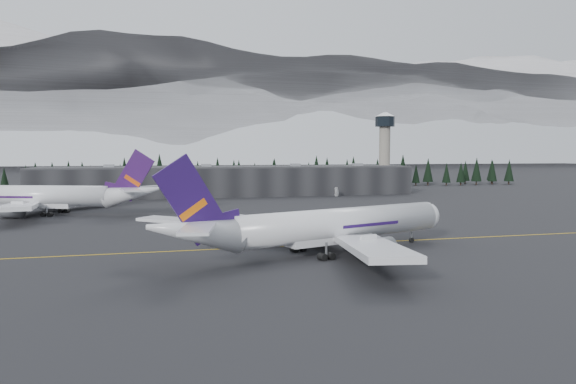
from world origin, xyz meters
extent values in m
plane|color=black|center=(0.00, 0.00, 0.00)|extent=(1400.00, 1400.00, 0.00)
cube|color=gold|center=(0.00, -2.00, 0.01)|extent=(400.00, 0.40, 0.02)
cube|color=black|center=(0.00, 125.00, 6.00)|extent=(160.00, 30.00, 12.00)
cube|color=#333335|center=(0.00, 125.00, 12.30)|extent=(160.00, 30.00, 0.60)
cylinder|color=gray|center=(75.00, 128.00, 16.00)|extent=(5.20, 5.20, 32.00)
cylinder|color=black|center=(75.00, 128.00, 33.25)|extent=(9.20, 9.20, 4.50)
cone|color=silver|center=(75.00, 128.00, 36.70)|extent=(10.00, 10.00, 2.00)
cube|color=black|center=(0.00, 162.00, 7.50)|extent=(360.00, 20.00, 15.00)
cylinder|color=silver|center=(2.59, -10.25, 5.30)|extent=(43.87, 19.46, 5.78)
sphere|color=silver|center=(23.62, -3.26, 5.30)|extent=(5.78, 5.78, 5.78)
cone|color=silver|center=(-24.82, -19.36, 6.16)|extent=(17.18, 10.59, 8.37)
cube|color=silver|center=(-7.60, 2.10, 3.76)|extent=(24.85, 24.19, 2.47)
cylinder|color=gray|center=(-0.44, -1.11, 2.12)|extent=(7.10, 5.45, 3.66)
cube|color=silver|center=(1.82, -26.24, 3.76)|extent=(12.10, 27.89, 2.47)
cylinder|color=gray|center=(5.63, -19.39, 2.12)|extent=(7.10, 5.45, 3.66)
cube|color=#26104E|center=(-25.28, -19.52, 11.08)|extent=(11.73, 4.31, 14.34)
cube|color=orange|center=(-25.10, -19.45, 9.63)|extent=(4.63, 1.99, 3.53)
cube|color=silver|center=(-28.48, -14.49, 7.51)|extent=(10.80, 10.28, 0.48)
cube|color=silver|center=(-24.83, -25.45, 7.51)|extent=(6.38, 11.25, 0.48)
cylinder|color=black|center=(19.96, -4.47, 1.44)|extent=(0.48, 0.48, 2.89)
cylinder|color=black|center=(-5.17, -8.26, 1.44)|extent=(0.48, 0.48, 2.89)
cylinder|color=black|center=(-2.44, -16.49, 1.44)|extent=(0.48, 0.48, 2.89)
cylinder|color=silver|center=(-66.90, 67.59, 5.67)|extent=(46.71, 21.89, 6.19)
cone|color=silver|center=(-37.80, 57.11, 6.60)|extent=(18.39, 11.69, 8.96)
cube|color=silver|center=(-66.49, 50.46, 4.02)|extent=(12.28, 29.77, 2.64)
cylinder|color=gray|center=(-70.39, 57.89, 2.27)|extent=(7.63, 5.96, 3.92)
cube|color=silver|center=(-55.66, 80.52, 4.02)|extent=(26.94, 25.51, 2.64)
cylinder|color=gray|center=(-63.41, 77.29, 2.27)|extent=(7.63, 5.96, 3.92)
cube|color=#2F0F49|center=(-37.32, 56.93, 11.86)|extent=(12.46, 4.91, 15.35)
cube|color=#C6440B|center=(-37.51, 57.00, 10.31)|extent=(4.93, 2.25, 3.78)
cube|color=silver|center=(-37.96, 50.59, 8.04)|extent=(6.57, 11.98, 0.52)
cube|color=silver|center=(-33.76, 62.23, 8.04)|extent=(11.66, 10.86, 0.52)
cylinder|color=black|center=(-61.68, 60.78, 1.55)|extent=(0.52, 0.52, 3.09)
cylinder|color=black|center=(-58.54, 69.51, 1.55)|extent=(0.52, 0.52, 3.09)
imported|color=silver|center=(-45.14, 105.64, 0.68)|extent=(3.61, 5.35, 1.36)
imported|color=silver|center=(42.85, 105.36, 0.69)|extent=(4.33, 3.29, 1.37)
camera|label=1|loc=(-30.12, -99.15, 18.29)|focal=32.00mm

